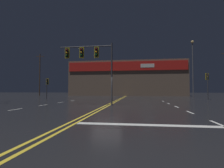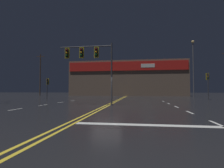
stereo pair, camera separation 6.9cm
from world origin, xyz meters
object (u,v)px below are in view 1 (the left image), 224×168
object	(u,v)px
traffic_signal_corner_northwest	(47,84)
traffic_signal_corner_northeast	(207,80)
traffic_signal_median	(89,57)
streetlight_near_right	(193,62)

from	to	relation	value
traffic_signal_corner_northwest	traffic_signal_corner_northeast	xyz separation A→B (m)	(24.38, 0.43, 0.42)
traffic_signal_median	streetlight_near_right	bearing A→B (deg)	54.59
traffic_signal_corner_northwest	traffic_signal_corner_northeast	size ratio (longest dim) A/B	0.85
traffic_signal_corner_northwest	streetlight_near_right	distance (m)	28.24
traffic_signal_corner_northwest	traffic_signal_median	bearing A→B (deg)	-47.79
traffic_signal_median	traffic_signal_corner_northeast	size ratio (longest dim) A/B	1.45
traffic_signal_corner_northeast	streetlight_near_right	distance (m)	11.40
traffic_signal_corner_northwest	traffic_signal_corner_northeast	distance (m)	24.39
traffic_signal_median	streetlight_near_right	world-z (taller)	streetlight_near_right
traffic_signal_corner_northeast	streetlight_near_right	bearing A→B (deg)	83.32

